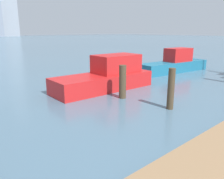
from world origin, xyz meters
TOP-DOWN VIEW (x-y plane):
  - dock_piling_2 at (4.30, 10.81)m, footprint 0.29×0.29m
  - dock_piling_3 at (3.88, 13.31)m, footprint 0.34×0.34m
  - moored_boat_0 at (12.24, 15.92)m, footprint 6.71×2.24m
  - moored_boat_1 at (4.52, 15.24)m, footprint 5.95×2.18m

SIDE VIEW (x-z plane):
  - moored_boat_0 at x=12.24m, z-range -0.29..1.59m
  - moored_boat_1 at x=4.52m, z-range -0.23..1.67m
  - dock_piling_3 at x=3.88m, z-range 0.00..1.64m
  - dock_piling_2 at x=4.30m, z-range 0.00..1.75m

